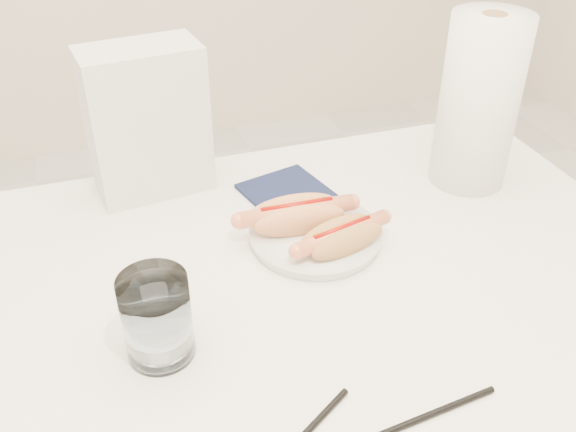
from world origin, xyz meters
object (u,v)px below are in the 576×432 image
object	(u,v)px
plate	(315,237)
hotdog_left	(297,215)
water_glass	(157,318)
paper_towel_roll	(479,103)
napkin_box	(147,121)
table	(266,330)
hotdog_right	(342,237)

from	to	relation	value
plate	hotdog_left	bearing A→B (deg)	135.75
water_glass	paper_towel_roll	world-z (taller)	paper_towel_roll
napkin_box	hotdog_left	bearing A→B (deg)	-56.92
table	hotdog_left	xyz separation A→B (m)	(0.09, 0.12, 0.10)
hotdog_left	hotdog_right	distance (m)	0.08
table	napkin_box	distance (m)	0.39
water_glass	paper_towel_roll	bearing A→B (deg)	23.16
hotdog_left	paper_towel_roll	xyz separation A→B (m)	(0.34, 0.07, 0.11)
table	hotdog_left	world-z (taller)	hotdog_left
plate	hotdog_left	xyz separation A→B (m)	(-0.02, 0.02, 0.03)
plate	table	bearing A→B (deg)	-137.72
hotdog_right	paper_towel_roll	distance (m)	0.34
hotdog_left	napkin_box	xyz separation A→B (m)	(-0.18, 0.21, 0.08)
table	plate	size ratio (longest dim) A/B	6.28
plate	hotdog_left	distance (m)	0.04
plate	napkin_box	bearing A→B (deg)	131.02
plate	hotdog_right	xyz separation A→B (m)	(0.02, -0.05, 0.03)
hotdog_right	paper_towel_roll	xyz separation A→B (m)	(0.29, 0.14, 0.11)
hotdog_left	hotdog_right	size ratio (longest dim) A/B	1.13
paper_towel_roll	table	bearing A→B (deg)	-155.86
hotdog_left	water_glass	size ratio (longest dim) A/B	1.55
table	napkin_box	size ratio (longest dim) A/B	4.88
table	hotdog_left	size ratio (longest dim) A/B	6.83
hotdog_left	water_glass	distance (m)	0.29
hotdog_left	hotdog_right	world-z (taller)	hotdog_left
table	paper_towel_roll	distance (m)	0.50
table	plate	world-z (taller)	plate
hotdog_right	water_glass	size ratio (longest dim) A/B	1.37
water_glass	hotdog_right	bearing A→B (deg)	20.86
hotdog_left	napkin_box	bearing A→B (deg)	132.39
table	plate	xyz separation A→B (m)	(0.11, 0.10, 0.07)
hotdog_left	water_glass	bearing A→B (deg)	-141.24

